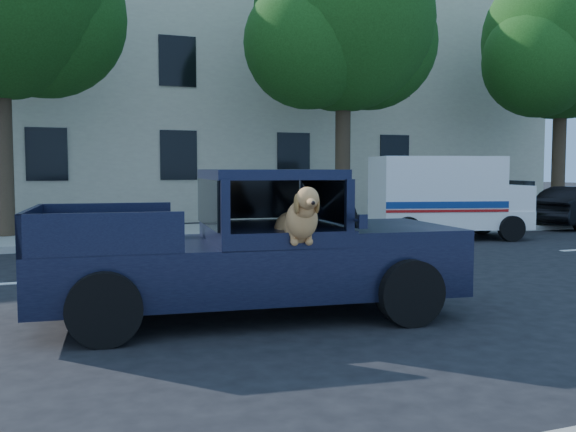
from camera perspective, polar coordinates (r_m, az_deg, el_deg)
name	(u,v)px	position (r m, az deg, el deg)	size (l,w,h in m)	color
ground	(317,311)	(8.07, 2.63, -8.40)	(120.00, 120.00, 0.00)	black
far_sidewalk	(174,234)	(16.80, -10.07, -1.60)	(60.00, 4.00, 0.15)	gray
lane_stripes	(343,264)	(11.93, 4.88, -4.26)	(21.60, 0.14, 0.01)	silver
street_tree_left	(0,1)	(17.31, -24.23, 17.05)	(6.00, 5.20, 8.60)	#332619
street_tree_mid	(344,30)	(19.13, 5.02, 16.12)	(6.00, 5.20, 8.60)	#332619
street_tree_right	(562,49)	(23.69, 23.20, 13.49)	(6.00, 5.20, 8.60)	#332619
building_main	(215,96)	(24.65, -6.53, 10.58)	(26.00, 6.00, 9.00)	beige
pickup_truck	(243,267)	(7.68, -4.06, -4.55)	(5.08, 2.77, 1.76)	black
mail_truck	(445,203)	(16.66, 13.81, 1.15)	(4.07, 2.66, 2.07)	silver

